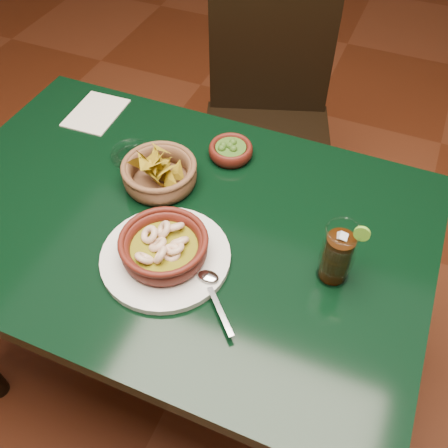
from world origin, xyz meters
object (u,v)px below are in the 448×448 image
at_px(dining_table, 176,244).
at_px(dining_chair, 267,121).
at_px(shrimp_plate, 165,250).
at_px(cola_drink, 338,254).
at_px(chip_basket, 159,173).

distance_m(dining_table, dining_chair, 0.72).
distance_m(dining_chair, shrimp_plate, 0.86).
distance_m(dining_table, shrimp_plate, 0.18).
xyz_separation_m(shrimp_plate, cola_drink, (0.35, 0.10, 0.04)).
height_order(shrimp_plate, cola_drink, cola_drink).
relative_size(shrimp_plate, chip_basket, 1.63).
height_order(dining_table, chip_basket, chip_basket).
relative_size(dining_table, chip_basket, 5.51).
bearing_deg(shrimp_plate, cola_drink, 15.97).
bearing_deg(dining_table, dining_chair, 89.95).
bearing_deg(dining_chair, cola_drink, -61.82).
xyz_separation_m(dining_table, shrimp_plate, (0.04, -0.12, 0.13)).
distance_m(dining_table, chip_basket, 0.18).
bearing_deg(dining_chair, chip_basket, -97.43).
bearing_deg(shrimp_plate, dining_chair, 92.89).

